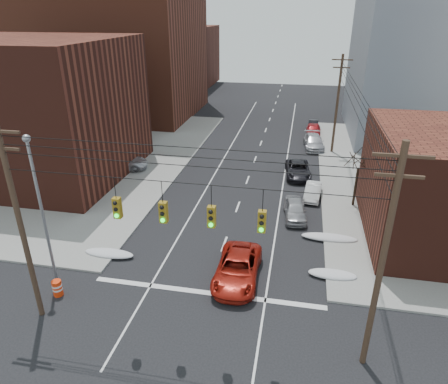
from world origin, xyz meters
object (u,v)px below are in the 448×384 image
at_px(parked_car_b, 313,191).
at_px(parked_car_c, 298,170).
at_px(parked_car_d, 314,142).
at_px(parked_car_e, 313,130).
at_px(construction_barrel, 57,288).
at_px(lot_car_a, 124,160).
at_px(red_pickup, 237,269).
at_px(lot_car_c, 73,175).
at_px(lot_car_b, 122,162).
at_px(parked_car_f, 313,125).
at_px(parked_car_a, 295,209).
at_px(lot_car_d, 83,147).

relative_size(parked_car_b, parked_car_c, 0.74).
height_order(parked_car_d, parked_car_e, parked_car_e).
bearing_deg(construction_barrel, lot_car_a, 103.40).
bearing_deg(parked_car_b, construction_barrel, -126.08).
height_order(red_pickup, parked_car_d, red_pickup).
distance_m(lot_car_a, lot_car_c, 5.65).
distance_m(lot_car_a, lot_car_b, 0.85).
distance_m(red_pickup, parked_car_b, 13.70).
relative_size(lot_car_b, lot_car_c, 1.14).
xyz_separation_m(parked_car_b, parked_car_f, (0.16, 22.62, -0.01)).
relative_size(parked_car_c, parked_car_d, 0.95).
height_order(parked_car_d, lot_car_c, parked_car_d).
height_order(parked_car_a, parked_car_b, parked_car_a).
distance_m(parked_car_b, lot_car_b, 19.61).
distance_m(parked_car_e, construction_barrel, 38.77).
height_order(parked_car_f, lot_car_c, lot_car_c).
relative_size(parked_car_e, construction_barrel, 4.67).
distance_m(parked_car_b, parked_car_e, 19.37).
xyz_separation_m(parked_car_f, construction_barrel, (-14.90, -39.04, -0.10)).
bearing_deg(parked_car_a, lot_car_b, 152.43).
bearing_deg(lot_car_d, parked_car_f, -53.31).
distance_m(red_pickup, lot_car_b, 21.61).
relative_size(parked_car_a, parked_car_c, 0.83).
height_order(parked_car_c, lot_car_d, lot_car_d).
bearing_deg(parked_car_d, lot_car_b, -155.58).
distance_m(parked_car_e, lot_car_a, 25.14).
bearing_deg(lot_car_a, lot_car_d, 76.79).
xyz_separation_m(red_pickup, lot_car_c, (-17.91, 11.87, 0.05)).
height_order(parked_car_a, parked_car_c, parked_car_a).
distance_m(parked_car_e, lot_car_c, 30.53).
bearing_deg(lot_car_c, parked_car_a, -80.71).
xyz_separation_m(parked_car_c, parked_car_e, (1.60, 14.55, 0.08)).
height_order(parked_car_c, parked_car_d, parked_car_d).
distance_m(lot_car_c, construction_barrel, 17.28).
bearing_deg(construction_barrel, lot_car_b, 103.52).
distance_m(lot_car_c, lot_car_d, 8.53).
bearing_deg(parked_car_c, lot_car_a, 177.52).
xyz_separation_m(lot_car_a, lot_car_c, (-3.02, -4.77, -0.04)).
xyz_separation_m(parked_car_e, lot_car_a, (-19.71, -15.62, 0.08)).
distance_m(parked_car_e, lot_car_b, 25.55).
bearing_deg(lot_car_c, parked_car_c, -57.12).
bearing_deg(lot_car_a, parked_car_b, -88.18).
height_order(red_pickup, parked_car_f, red_pickup).
xyz_separation_m(red_pickup, construction_barrel, (-10.08, -3.53, -0.27)).
height_order(red_pickup, parked_car_b, red_pickup).
bearing_deg(lot_car_c, lot_car_b, -21.48).
bearing_deg(parked_car_c, lot_car_c, -170.41).
relative_size(red_pickup, parked_car_c, 1.10).
bearing_deg(parked_car_a, parked_car_c, 83.62).
height_order(parked_car_b, lot_car_d, lot_car_d).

